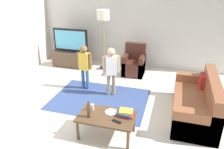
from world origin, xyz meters
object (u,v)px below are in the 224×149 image
floor_lamp (103,18)px  bottle (89,110)px  coffee_table (106,118)px  tv_stand (72,59)px  plate (111,112)px  tv (71,41)px  soda_can (92,107)px  couch (198,104)px  tv_remote (117,121)px  child_center (111,68)px  child_near_tv (84,63)px  book_stack (125,113)px  armchair (134,64)px

floor_lamp → bottle: bearing=-76.2°
floor_lamp → coffee_table: 3.48m
tv_stand → plate: size_ratio=5.45×
tv → floor_lamp: bearing=9.7°
soda_can → couch: bearing=27.7°
tv_remote → soda_can: size_ratio=1.42×
child_center → soda_can: child_center is taller
tv_stand → tv: bearing=-90.0°
tv → plate: tv is taller
child_near_tv → book_stack: 2.08m
child_center → coffee_table: bearing=-76.5°
coffee_table → plate: size_ratio=4.55×
couch → child_center: bearing=168.7°
couch → floor_lamp: bearing=143.3°
couch → floor_lamp: floor_lamp is taller
tv → book_stack: bearing=-49.6°
tv → soda_can: (1.78, -2.82, -0.37)m
tv → book_stack: 3.72m
couch → bottle: 2.26m
child_near_tv → coffee_table: bearing=-56.2°
book_stack → bottle: (-0.59, -0.22, 0.08)m
bottle → child_center: bearing=92.8°
coffee_table → plate: 0.14m
floor_lamp → tv_remote: bearing=-68.1°
couch → tv_remote: (-1.38, -1.22, 0.14)m
couch → book_stack: size_ratio=6.35×
armchair → tv_remote: (0.30, -3.02, 0.13)m
tv_stand → couch: 4.12m
child_center → tv_remote: child_center is taller
soda_can → child_center: bearing=92.4°
tv_stand → child_near_tv: size_ratio=1.05×
coffee_table → bottle: 0.36m
bottle → soda_can: bearing=95.2°
child_near_tv → plate: child_near_tv is taller
floor_lamp → plate: size_ratio=8.09×
floor_lamp → soda_can: size_ratio=14.83×
tv_remote → coffee_table: bearing=171.1°
book_stack → floor_lamp: bearing=114.9°
coffee_table → bottle: bottle is taller
child_center → plate: 1.46m
tv → child_near_tv: bearing=-52.6°
tv_stand → tv_remote: 3.84m
couch → coffee_table: size_ratio=1.80×
tv_remote → floor_lamp: bearing=131.6°
tv → tv_remote: bearing=-52.9°
armchair → plate: armchair is taller
child_near_tv → bottle: 1.92m
coffee_table → tv: bearing=125.5°
couch → armchair: 2.46m
armchair → child_near_tv: child_near_tv is taller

